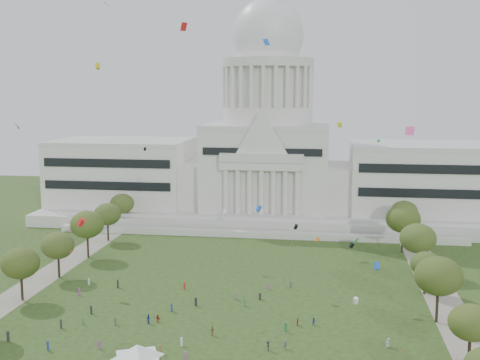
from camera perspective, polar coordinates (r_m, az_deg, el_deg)
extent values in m
plane|color=#2C441B|center=(114.97, -3.38, -15.32)|extent=(400.00, 400.00, 0.00)
cube|color=beige|center=(223.42, 2.61, -2.93)|extent=(160.00, 60.00, 4.00)
cube|color=beige|center=(191.61, 1.61, -5.17)|extent=(130.00, 3.00, 2.00)
cube|color=beige|center=(199.01, 1.89, -4.21)|extent=(140.00, 3.00, 5.00)
cube|color=silver|center=(232.17, -11.03, 0.62)|extent=(50.00, 34.00, 22.00)
cube|color=silver|center=(221.65, 16.90, 0.03)|extent=(50.00, 34.00, 22.00)
cube|color=silver|center=(222.99, -4.37, -0.35)|extent=(12.00, 26.00, 16.00)
cube|color=silver|center=(217.68, 9.64, -0.67)|extent=(12.00, 26.00, 16.00)
cube|color=silver|center=(219.79, 2.61, 1.11)|extent=(44.00, 38.00, 28.00)
cube|color=silver|center=(199.66, 2.04, 1.28)|extent=(28.00, 3.00, 2.40)
cube|color=black|center=(215.90, -12.55, 0.51)|extent=(46.00, 0.40, 11.00)
cube|color=black|center=(204.56, 17.63, -0.13)|extent=(46.00, 0.40, 11.00)
cylinder|color=silver|center=(218.12, 2.65, 6.17)|extent=(32.00, 32.00, 6.00)
cylinder|color=silver|center=(217.93, 2.67, 8.80)|extent=(28.00, 28.00, 14.00)
cylinder|color=beige|center=(218.13, 2.68, 11.03)|extent=(32.40, 32.40, 3.00)
cylinder|color=silver|center=(218.43, 2.69, 12.47)|extent=(22.00, 22.00, 8.00)
ellipsoid|color=silver|center=(218.74, 2.70, 13.52)|extent=(25.00, 25.00, 26.20)
cube|color=gray|center=(157.08, -18.68, -9.12)|extent=(8.00, 160.00, 0.04)
cube|color=gray|center=(143.21, 18.80, -10.86)|extent=(8.00, 160.00, 0.04)
cylinder|color=black|center=(113.00, 20.90, -14.98)|extent=(0.56, 0.56, 4.92)
ellipsoid|color=#3D4F18|center=(111.07, 21.05, -12.51)|extent=(7.58, 7.58, 6.20)
cylinder|color=black|center=(144.26, -19.97, -9.64)|extent=(0.56, 0.56, 5.47)
ellipsoid|color=#354714|center=(142.61, -20.09, -7.42)|extent=(8.42, 8.42, 6.89)
cylinder|color=black|center=(129.86, 18.17, -11.41)|extent=(0.56, 0.56, 6.20)
ellipsoid|color=#354817|center=(127.81, 18.31, -8.64)|extent=(9.55, 9.55, 7.82)
cylinder|color=black|center=(157.99, -16.80, -7.93)|extent=(0.56, 0.56, 5.27)
ellipsoid|color=#3B4B1C|center=(156.53, -16.89, -5.97)|extent=(8.12, 8.12, 6.65)
cylinder|color=black|center=(146.08, 17.11, -9.46)|extent=(0.56, 0.56, 4.56)
ellipsoid|color=#33491A|center=(144.68, 17.20, -7.63)|extent=(7.01, 7.01, 5.74)
cylinder|color=black|center=(174.16, -14.22, -6.16)|extent=(0.56, 0.56, 6.03)
ellipsoid|color=#385019|center=(172.67, -14.30, -4.11)|extent=(9.29, 9.29, 7.60)
cylinder|color=black|center=(160.65, 16.42, -7.51)|extent=(0.56, 0.56, 5.97)
ellipsoid|color=#374F1C|center=(159.05, 16.52, -5.32)|extent=(9.19, 9.19, 7.52)
cylinder|color=black|center=(191.38, -12.40, -4.86)|extent=(0.56, 0.56, 5.41)
ellipsoid|color=#34481A|center=(190.15, -12.46, -3.18)|extent=(8.33, 8.33, 6.81)
cylinder|color=black|center=(179.72, 15.13, -5.68)|extent=(0.56, 0.56, 6.37)
ellipsoid|color=#354B16|center=(178.21, 15.22, -3.58)|extent=(9.82, 9.82, 8.03)
cylinder|color=black|center=(208.53, -11.07, -3.73)|extent=(0.56, 0.56, 5.32)
ellipsoid|color=#364C1B|center=(207.42, -11.12, -2.21)|extent=(8.19, 8.19, 6.70)
cylinder|color=black|center=(197.44, 15.24, -4.55)|extent=(0.56, 0.56, 5.47)
ellipsoid|color=#314715|center=(196.24, 15.31, -2.90)|extent=(8.42, 8.42, 6.89)
cylinder|color=#4C4C4C|center=(108.90, -10.75, -16.10)|extent=(0.12, 0.12, 2.73)
cylinder|color=#4C4C4C|center=(107.18, -7.53, -16.44)|extent=(0.12, 0.12, 2.73)
cube|color=white|center=(104.74, -9.69, -16.22)|extent=(8.63, 8.63, 0.22)
pyramid|color=white|center=(104.25, -9.71, -15.62)|extent=(12.08, 12.08, 2.19)
imported|color=silver|center=(116.56, 13.89, -14.76)|extent=(1.00, 0.82, 1.76)
imported|color=navy|center=(123.82, 7.03, -13.17)|extent=(0.91, 0.73, 1.63)
imported|color=#26262B|center=(112.19, 2.65, -15.44)|extent=(0.97, 1.31, 1.81)
imported|color=olive|center=(118.33, -2.64, -14.09)|extent=(0.80, 1.22, 1.93)
imported|color=#B21E1E|center=(125.54, -7.80, -12.88)|extent=(1.57, 1.11, 1.57)
imported|color=navy|center=(125.13, -8.66, -12.90)|extent=(1.08, 0.99, 1.89)
imported|color=#4C4C51|center=(113.02, 4.34, -15.33)|extent=(1.06, 1.14, 1.60)
imported|color=#B21E1E|center=(123.25, 5.48, -13.26)|extent=(0.70, 1.02, 1.58)
cube|color=#26262B|center=(123.65, -21.14, -13.67)|extent=(0.59, 0.54, 1.90)
cube|color=#994C8C|center=(108.65, -5.14, -16.32)|extent=(0.51, 0.54, 1.74)
cube|color=#4C4C51|center=(145.24, 4.83, -9.84)|extent=(0.46, 0.41, 1.47)
cube|color=#33723F|center=(127.24, -14.65, -12.82)|extent=(0.41, 0.45, 1.45)
cube|color=#26262B|center=(147.33, -11.51, -9.62)|extent=(0.40, 0.56, 1.95)
cube|color=navy|center=(117.41, -17.76, -14.75)|extent=(0.51, 0.54, 1.74)
cube|color=#B21E1E|center=(144.09, -5.29, -9.97)|extent=(0.46, 0.50, 1.62)
cube|color=#994C8C|center=(144.05, -15.00, -10.20)|extent=(0.56, 0.51, 1.79)
cube|color=olive|center=(111.99, -7.59, -15.61)|extent=(0.27, 0.43, 1.62)
cube|color=#994C8C|center=(143.32, 2.66, -10.05)|extent=(0.47, 0.36, 1.59)
cube|color=#33723F|center=(132.89, 0.43, -11.51)|extent=(0.33, 0.50, 1.79)
cube|color=#33723F|center=(120.26, 4.36, -13.75)|extent=(0.56, 0.54, 1.82)
cube|color=#26262B|center=(133.43, -4.21, -11.45)|extent=(0.56, 0.55, 1.82)
cube|color=#994C8C|center=(115.66, -13.20, -14.95)|extent=(0.51, 0.43, 1.65)
cube|color=silver|center=(114.47, -5.56, -15.03)|extent=(0.42, 0.26, 1.58)
cube|color=#4C4C51|center=(125.67, -11.73, -12.98)|extent=(0.31, 0.43, 1.50)
cube|color=#26262B|center=(136.79, 1.91, -10.98)|extent=(0.47, 0.46, 1.54)
cube|color=#994C8C|center=(136.82, -0.44, -10.91)|extent=(0.34, 0.51, 1.81)
cube|color=navy|center=(130.71, -6.49, -11.94)|extent=(0.33, 0.49, 1.73)
cube|color=#26262B|center=(126.60, -16.62, -12.93)|extent=(0.50, 0.56, 1.80)
cube|color=#26262B|center=(132.25, -13.92, -11.88)|extent=(0.54, 0.55, 1.80)
cube|color=silver|center=(150.88, -14.13, -9.33)|extent=(0.36, 0.48, 1.63)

